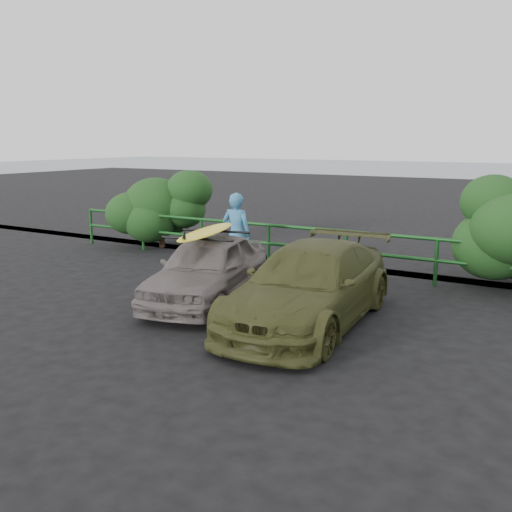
{
  "coord_description": "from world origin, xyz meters",
  "views": [
    {
      "loc": [
        5.6,
        -6.93,
        3.03
      ],
      "look_at": [
        0.49,
        1.84,
        0.95
      ],
      "focal_mm": 40.0,
      "sensor_mm": 36.0,
      "label": 1
    }
  ],
  "objects_px": {
    "guardrail": "(306,248)",
    "olive_vehicle": "(310,286)",
    "sedan": "(207,269)",
    "man": "(237,234)",
    "surfboard": "(207,232)"
  },
  "relations": [
    {
      "from": "man",
      "to": "surfboard",
      "type": "relative_size",
      "value": 0.78
    },
    {
      "from": "sedan",
      "to": "surfboard",
      "type": "xyz_separation_m",
      "value": [
        0.0,
        0.0,
        0.71
      ]
    },
    {
      "from": "surfboard",
      "to": "guardrail",
      "type": "bearing_deg",
      "value": 69.37
    },
    {
      "from": "sedan",
      "to": "olive_vehicle",
      "type": "height_order",
      "value": "olive_vehicle"
    },
    {
      "from": "guardrail",
      "to": "man",
      "type": "relative_size",
      "value": 7.47
    },
    {
      "from": "guardrail",
      "to": "olive_vehicle",
      "type": "relative_size",
      "value": 3.1
    },
    {
      "from": "guardrail",
      "to": "surfboard",
      "type": "bearing_deg",
      "value": -97.89
    },
    {
      "from": "guardrail",
      "to": "olive_vehicle",
      "type": "height_order",
      "value": "olive_vehicle"
    },
    {
      "from": "surfboard",
      "to": "man",
      "type": "bearing_deg",
      "value": 95.17
    },
    {
      "from": "olive_vehicle",
      "to": "man",
      "type": "distance_m",
      "value": 3.77
    },
    {
      "from": "man",
      "to": "surfboard",
      "type": "bearing_deg",
      "value": 101.8
    },
    {
      "from": "sedan",
      "to": "man",
      "type": "bearing_deg",
      "value": 95.17
    },
    {
      "from": "olive_vehicle",
      "to": "surfboard",
      "type": "height_order",
      "value": "surfboard"
    },
    {
      "from": "guardrail",
      "to": "olive_vehicle",
      "type": "distance_m",
      "value": 4.0
    },
    {
      "from": "guardrail",
      "to": "man",
      "type": "distance_m",
      "value": 1.73
    }
  ]
}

